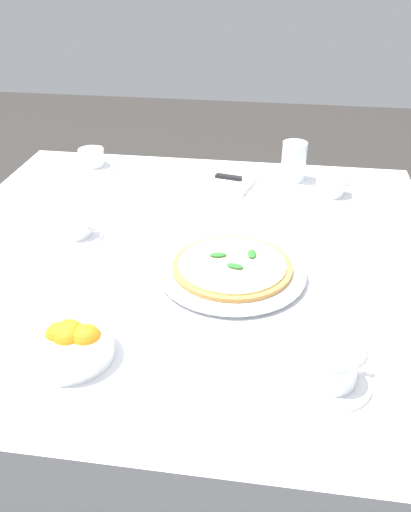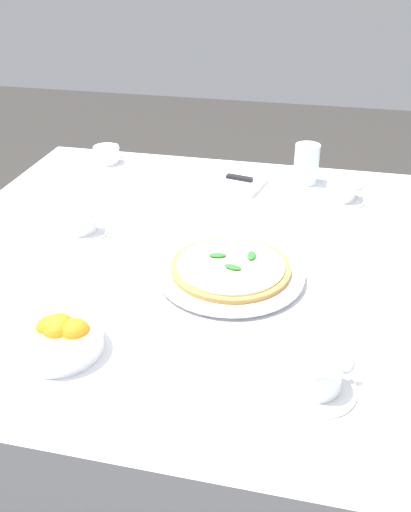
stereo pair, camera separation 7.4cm
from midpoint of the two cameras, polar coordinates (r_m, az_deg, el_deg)
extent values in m
plane|color=#33302D|center=(1.77, -0.52, -21.13)|extent=(8.00, 8.00, 0.00)
cube|color=white|center=(1.27, -0.68, 0.02)|extent=(1.16, 1.16, 0.02)
cube|color=white|center=(1.84, 3.47, 4.95)|extent=(1.16, 0.01, 0.28)
cylinder|color=brown|center=(1.87, 17.65, -4.13)|extent=(0.06, 0.06, 0.73)
cylinder|color=brown|center=(1.99, -11.05, -0.73)|extent=(0.06, 0.06, 0.73)
cylinder|color=white|center=(1.17, 4.36, -2.02)|extent=(0.19, 0.19, 0.01)
cylinder|color=white|center=(1.17, 4.38, -1.65)|extent=(0.31, 0.31, 0.01)
cylinder|color=#C68E47|center=(1.16, 4.39, -1.23)|extent=(0.25, 0.25, 0.01)
cylinder|color=#F4DB8E|center=(1.16, 4.41, -0.94)|extent=(0.23, 0.23, 0.00)
ellipsoid|color=#2D7533|center=(1.19, 6.51, 0.03)|extent=(0.02, 0.04, 0.01)
ellipsoid|color=#2D7533|center=(1.14, 4.65, -1.16)|extent=(0.04, 0.03, 0.01)
ellipsoid|color=#2D7533|center=(1.18, 3.02, 0.05)|extent=(0.04, 0.03, 0.01)
cylinder|color=white|center=(1.76, -8.81, 9.28)|extent=(0.13, 0.13, 0.01)
cylinder|color=white|center=(1.75, -8.88, 10.15)|extent=(0.08, 0.08, 0.05)
torus|color=white|center=(1.79, -7.96, 10.75)|extent=(0.02, 0.04, 0.03)
cylinder|color=black|center=(1.74, -8.94, 10.82)|extent=(0.07, 0.07, 0.00)
cylinder|color=white|center=(0.94, 13.45, -13.00)|extent=(0.13, 0.13, 0.01)
cylinder|color=white|center=(0.92, 13.69, -11.61)|extent=(0.08, 0.08, 0.06)
torus|color=white|center=(0.94, 16.43, -10.76)|extent=(0.03, 0.02, 0.03)
cylinder|color=black|center=(0.90, 13.87, -10.50)|extent=(0.07, 0.07, 0.00)
cylinder|color=white|center=(1.55, 14.87, 5.59)|extent=(0.13, 0.13, 0.01)
cylinder|color=white|center=(1.54, 15.05, 6.77)|extent=(0.08, 0.08, 0.06)
torus|color=white|center=(1.56, 16.78, 6.92)|extent=(0.04, 0.02, 0.03)
cylinder|color=black|center=(1.53, 15.19, 7.73)|extent=(0.07, 0.07, 0.00)
cylinder|color=white|center=(1.37, -11.01, 2.47)|extent=(0.13, 0.13, 0.01)
cylinder|color=white|center=(1.35, -11.15, 3.67)|extent=(0.08, 0.08, 0.06)
torus|color=white|center=(1.33, -9.30, 3.45)|extent=(0.04, 0.01, 0.03)
cylinder|color=black|center=(1.34, -11.25, 4.62)|extent=(0.07, 0.07, 0.00)
cylinder|color=white|center=(1.63, 11.56, 9.18)|extent=(0.07, 0.07, 0.11)
cylinder|color=silver|center=(1.63, 11.51, 8.80)|extent=(0.06, 0.06, 0.09)
cube|color=white|center=(1.61, 3.22, 7.72)|extent=(0.24, 0.18, 0.02)
cube|color=silver|center=(1.62, 1.57, 8.44)|extent=(0.12, 0.04, 0.01)
cube|color=black|center=(1.59, 4.84, 7.92)|extent=(0.08, 0.03, 0.01)
cylinder|color=white|center=(0.99, -12.61, -8.35)|extent=(0.15, 0.15, 0.04)
sphere|color=orange|center=(1.00, -13.50, -7.36)|extent=(0.05, 0.05, 0.05)
sphere|color=orange|center=(0.98, -12.73, -7.76)|extent=(0.05, 0.05, 0.05)
sphere|color=orange|center=(0.98, -11.00, -7.87)|extent=(0.06, 0.06, 0.06)
sphere|color=orange|center=(0.99, -12.59, -7.43)|extent=(0.06, 0.06, 0.06)
camera|label=1|loc=(0.04, -88.24, 1.05)|focal=39.23mm
camera|label=2|loc=(0.04, 91.76, -1.05)|focal=39.23mm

